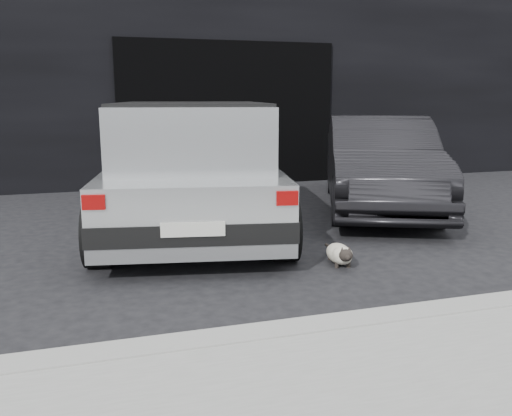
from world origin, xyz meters
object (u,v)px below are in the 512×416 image
object	(u,v)px
silver_hatchback	(192,162)
cat_white	(231,236)
second_car	(379,163)
cat_siamese	(340,254)

from	to	relation	value
silver_hatchback	cat_white	world-z (taller)	silver_hatchback
second_car	cat_siamese	bearing A→B (deg)	-103.45
silver_hatchback	second_car	xyz separation A→B (m)	(2.84, 0.50, -0.18)
silver_hatchback	cat_siamese	size ratio (longest dim) A/B	6.47
cat_white	cat_siamese	bearing A→B (deg)	28.96
cat_siamese	second_car	bearing A→B (deg)	-115.73
second_car	cat_siamese	distance (m)	2.96
cat_siamese	cat_white	bearing A→B (deg)	-26.73
silver_hatchback	second_car	bearing A→B (deg)	20.49
second_car	cat_siamese	size ratio (longest dim) A/B	5.87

